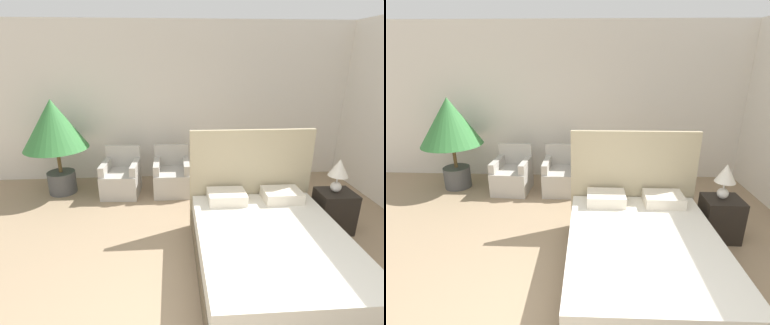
% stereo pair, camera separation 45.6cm
% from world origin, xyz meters
% --- Properties ---
extents(wall_back, '(10.00, 0.06, 2.90)m').
position_xyz_m(wall_back, '(0.00, 4.13, 1.45)').
color(wall_back, silver).
rests_on(wall_back, ground_plane).
extents(bed, '(1.65, 2.09, 1.40)m').
position_xyz_m(bed, '(0.67, 1.21, 0.29)').
color(bed, brown).
rests_on(bed, ground_plane).
extents(armchair_near_window_left, '(0.65, 0.68, 0.80)m').
position_xyz_m(armchair_near_window_left, '(-1.27, 3.33, 0.26)').
color(armchair_near_window_left, '#B7B2A8').
rests_on(armchair_near_window_left, ground_plane).
extents(armchair_near_window_right, '(0.61, 0.65, 0.80)m').
position_xyz_m(armchair_near_window_right, '(-0.40, 3.33, 0.26)').
color(armchair_near_window_right, '#B7B2A8').
rests_on(armchair_near_window_right, ground_plane).
extents(potted_palm, '(1.05, 1.05, 1.64)m').
position_xyz_m(potted_palm, '(-2.33, 3.45, 1.14)').
color(potted_palm, '#4C4C4C').
rests_on(potted_palm, ground_plane).
extents(nightstand, '(0.47, 0.40, 0.57)m').
position_xyz_m(nightstand, '(1.81, 1.95, 0.29)').
color(nightstand, black).
rests_on(nightstand, ground_plane).
extents(table_lamp, '(0.26, 0.26, 0.46)m').
position_xyz_m(table_lamp, '(1.79, 1.97, 0.87)').
color(table_lamp, white).
rests_on(table_lamp, nightstand).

